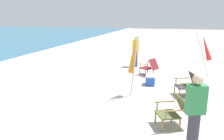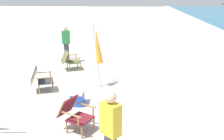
# 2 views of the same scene
# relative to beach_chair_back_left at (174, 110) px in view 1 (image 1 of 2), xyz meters

# --- Properties ---
(ground_plane) EXTENTS (80.00, 80.00, 0.00)m
(ground_plane) POSITION_rel_beach_chair_back_left_xyz_m (3.05, -0.48, -0.43)
(ground_plane) COLOR #B2AAA0
(beach_chair_back_left) EXTENTS (0.82, 0.90, 0.80)m
(beach_chair_back_left) POSITION_rel_beach_chair_back_left_xyz_m (0.00, 0.00, 0.00)
(beach_chair_back_left) COLOR #515B33
(beach_chair_back_left) RESTS_ON ground
(beach_chair_mid_center) EXTENTS (0.86, 0.93, 0.79)m
(beach_chair_mid_center) POSITION_rel_beach_chair_back_left_xyz_m (4.63, 1.06, -0.00)
(beach_chair_mid_center) COLOR maroon
(beach_chair_mid_center) RESTS_ON ground
(beach_chair_back_right) EXTENTS (0.77, 0.85, 0.81)m
(beach_chair_back_right) POSITION_rel_beach_chair_back_left_xyz_m (2.33, -0.46, 0.00)
(beach_chair_back_right) COLOR #28282D
(beach_chair_back_right) RESTS_ON ground
(umbrella_furled_red) EXTENTS (0.56, 0.77, 2.00)m
(umbrella_furled_red) POSITION_rel_beach_chair_back_left_xyz_m (5.02, -1.26, 0.88)
(umbrella_furled_red) COLOR #B7B2A8
(umbrella_furled_red) RESTS_ON ground
(umbrella_furled_orange) EXTENTS (0.50, 0.44, 2.09)m
(umbrella_furled_orange) POSITION_rel_beach_chair_back_left_xyz_m (1.73, 1.33, 0.94)
(umbrella_furled_orange) COLOR #B7B2A8
(umbrella_furled_orange) RESTS_ON ground
(person_near_chairs) EXTENTS (0.31, 0.39, 1.63)m
(person_near_chairs) POSITION_rel_beach_chair_back_left_xyz_m (-1.06, -0.34, 0.41)
(person_near_chairs) COLOR #383842
(person_near_chairs) RESTS_ON ground
(person_by_waterline) EXTENTS (0.38, 0.38, 1.63)m
(person_by_waterline) POSITION_rel_beach_chair_back_left_xyz_m (6.22, 1.99, 0.41)
(person_by_waterline) COLOR #383842
(person_by_waterline) RESTS_ON ground
(cooler_box) EXTENTS (0.49, 0.35, 0.40)m
(cooler_box) POSITION_rel_beach_chair_back_left_xyz_m (3.23, 0.88, -0.22)
(cooler_box) COLOR blue
(cooler_box) RESTS_ON ground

